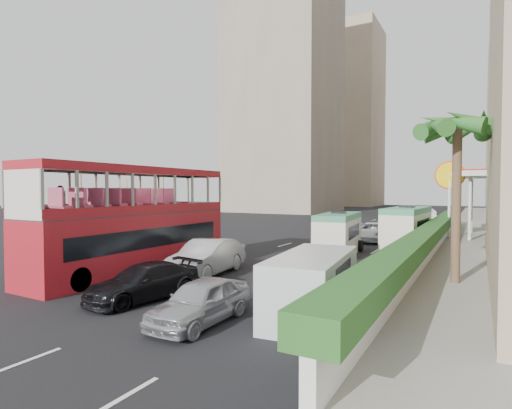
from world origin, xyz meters
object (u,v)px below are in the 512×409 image
Objects in this scene: double_decker_bus at (135,219)px; car_silver_lane_a at (207,275)px; van_asset at (373,241)px; car_silver_lane_b at (201,323)px; panel_van_far at (420,223)px; car_black at (144,299)px; palm_tree at (456,204)px; panel_van_near at (312,285)px; shell_station at (499,205)px; minibus_near at (338,234)px; minibus_far at (407,228)px.

double_decker_bus is 4.50m from car_silver_lane_a.
car_silver_lane_a is at bearing -103.55° from van_asset.
car_silver_lane_a is at bearing 14.18° from double_decker_bus.
panel_van_far reaches higher than car_silver_lane_b.
car_black is (0.51, -4.49, 0.00)m from car_silver_lane_a.
car_silver_lane_b is 0.88× the size of car_black.
panel_van_far is (6.03, 26.49, 1.13)m from car_black.
van_asset reaches higher than car_silver_lane_b.
panel_van_near is at bearing -120.09° from palm_tree.
car_black is 0.55× the size of shell_station.
van_asset is at bearing 70.53° from car_silver_lane_a.
double_decker_bus is 2.51× the size of car_black.
car_black is 6.18m from panel_van_near.
panel_van_near is at bearing -98.34° from panel_van_far.
car_silver_lane_b is 11.22m from palm_tree.
panel_van_near is (5.98, 1.20, 0.97)m from car_black.
van_asset is at bearing 66.85° from double_decker_bus.
double_decker_bus is 25.10m from panel_van_far.
minibus_near is at bearing 87.27° from car_black.
minibus_far is (6.77, 13.42, 1.39)m from car_silver_lane_a.
minibus_near is 12.43m from panel_van_near.
shell_station is at bearing 83.40° from palm_tree.
car_black is 0.68× the size of palm_tree.
car_silver_lane_a is 1.29× the size of car_silver_lane_b.
car_silver_lane_a is at bearing -114.79° from panel_van_far.
palm_tree is (3.70, 6.38, 2.41)m from panel_van_near.
shell_station is at bearing -7.36° from panel_van_far.
car_black is at bearing -111.06° from panel_van_far.
car_black is 12.75m from palm_tree.
double_decker_bus is 2.86× the size of car_silver_lane_b.
panel_van_near is 0.85× the size of panel_van_far.
shell_station is (12.39, 22.09, 2.75)m from car_silver_lane_a.
minibus_far is at bearing 80.72° from car_black.
panel_van_far is at bearing 70.85° from minibus_near.
car_black is 0.70× the size of minibus_far.
van_asset is 6.30m from panel_van_far.
panel_van_near reaches higher than car_silver_lane_a.
car_silver_lane_b is at bearing -126.29° from palm_tree.
double_decker_bus is at bearing 160.54° from panel_van_near.
panel_van_near is at bearing 21.28° from car_black.
van_asset is 4.45m from minibus_far.
shell_station reaches higher than minibus_near.
car_black is at bearing -141.94° from palm_tree.
car_silver_lane_b is 0.48× the size of shell_station.
car_silver_lane_a is 0.87× the size of panel_van_far.
car_silver_lane_a is 0.77× the size of palm_tree.
panel_van_far reaches higher than van_asset.
palm_tree is at bearing -96.60° from shell_station.
shell_station is (8.89, 13.32, 1.49)m from minibus_near.
minibus_near is (3.50, 8.77, 1.26)m from car_silver_lane_a.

